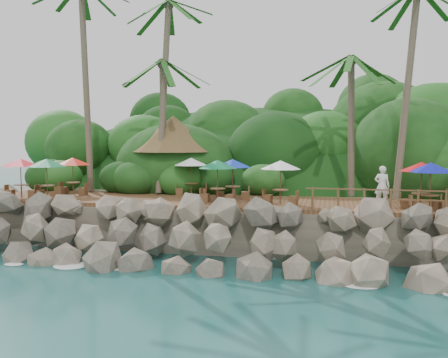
# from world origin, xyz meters

# --- Properties ---
(ground) EXTENTS (140.00, 140.00, 0.00)m
(ground) POSITION_xyz_m (0.00, 0.00, 0.00)
(ground) COLOR #19514F
(ground) RESTS_ON ground
(land_base) EXTENTS (32.00, 25.20, 2.10)m
(land_base) POSITION_xyz_m (0.00, 16.00, 1.05)
(land_base) COLOR gray
(land_base) RESTS_ON ground
(jungle_hill) EXTENTS (44.80, 28.00, 15.40)m
(jungle_hill) POSITION_xyz_m (0.00, 23.50, 0.00)
(jungle_hill) COLOR #143811
(jungle_hill) RESTS_ON ground
(seawall) EXTENTS (29.00, 4.00, 2.30)m
(seawall) POSITION_xyz_m (0.00, 2.00, 1.15)
(seawall) COLOR gray
(seawall) RESTS_ON ground
(terrace) EXTENTS (26.00, 5.00, 0.20)m
(terrace) POSITION_xyz_m (0.00, 6.00, 2.20)
(terrace) COLOR brown
(terrace) RESTS_ON land_base
(jungle_foliage) EXTENTS (44.00, 16.00, 12.00)m
(jungle_foliage) POSITION_xyz_m (0.00, 15.00, 0.00)
(jungle_foliage) COLOR #143811
(jungle_foliage) RESTS_ON ground
(foam_line) EXTENTS (25.20, 0.80, 0.06)m
(foam_line) POSITION_xyz_m (0.00, 0.30, 0.03)
(foam_line) COLOR white
(foam_line) RESTS_ON ground
(palms) EXTENTS (30.02, 6.78, 13.76)m
(palms) POSITION_xyz_m (2.10, 8.92, 12.25)
(palms) COLOR brown
(palms) RESTS_ON ground
(palapa) EXTENTS (5.22, 5.22, 4.60)m
(palapa) POSITION_xyz_m (-4.07, 9.89, 5.79)
(palapa) COLOR brown
(palapa) RESTS_ON ground
(dining_clusters) EXTENTS (24.67, 5.15, 2.12)m
(dining_clusters) POSITION_xyz_m (0.26, 5.64, 4.06)
(dining_clusters) COLOR brown
(dining_clusters) RESTS_ON terrace
(railing) EXTENTS (6.10, 0.10, 1.00)m
(railing) POSITION_xyz_m (7.35, 3.65, 2.91)
(railing) COLOR brown
(railing) RESTS_ON terrace
(waiter) EXTENTS (0.78, 0.60, 1.89)m
(waiter) POSITION_xyz_m (7.72, 5.54, 3.25)
(waiter) COLOR white
(waiter) RESTS_ON terrace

